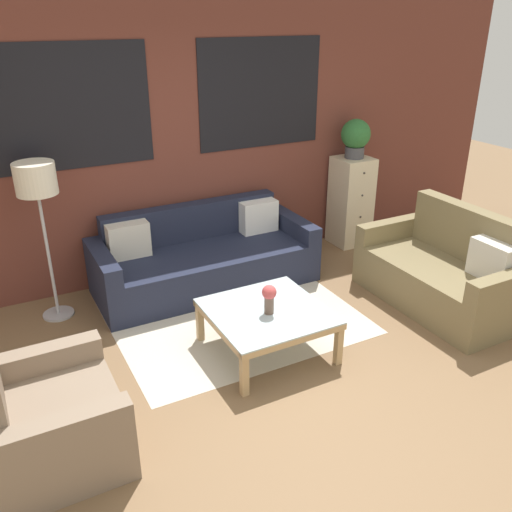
% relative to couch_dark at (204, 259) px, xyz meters
% --- Properties ---
extents(ground_plane, '(16.00, 16.00, 0.00)m').
position_rel_couch_dark_xyz_m(ground_plane, '(-0.06, -1.95, -0.28)').
color(ground_plane, brown).
extents(wall_back_brick, '(8.40, 0.09, 2.80)m').
position_rel_couch_dark_xyz_m(wall_back_brick, '(-0.06, 0.49, 1.13)').
color(wall_back_brick, brown).
rests_on(wall_back_brick, ground_plane).
extents(rug, '(2.15, 1.74, 0.00)m').
position_rel_couch_dark_xyz_m(rug, '(-0.03, -0.76, -0.27)').
color(rug, beige).
rests_on(rug, ground_plane).
extents(couch_dark, '(2.20, 0.88, 0.78)m').
position_rel_couch_dark_xyz_m(couch_dark, '(0.00, 0.00, 0.00)').
color(couch_dark, '#1E2338').
rests_on(couch_dark, ground_plane).
extents(settee_vintage, '(0.80, 1.55, 0.92)m').
position_rel_couch_dark_xyz_m(settee_vintage, '(1.85, -1.44, 0.03)').
color(settee_vintage, olive).
rests_on(settee_vintage, ground_plane).
extents(armchair_corner, '(0.80, 0.90, 0.84)m').
position_rel_couch_dark_xyz_m(armchair_corner, '(-1.78, -1.75, 0.00)').
color(armchair_corner, '#84705B').
rests_on(armchair_corner, ground_plane).
extents(coffee_table, '(0.91, 0.91, 0.39)m').
position_rel_couch_dark_xyz_m(coffee_table, '(-0.03, -1.37, 0.05)').
color(coffee_table, silver).
rests_on(coffee_table, ground_plane).
extents(floor_lamp, '(0.34, 0.34, 1.44)m').
position_rel_couch_dark_xyz_m(floor_lamp, '(-1.45, 0.05, 0.95)').
color(floor_lamp, '#B2B2B7').
rests_on(floor_lamp, ground_plane).
extents(drawer_cabinet, '(0.41, 0.42, 1.05)m').
position_rel_couch_dark_xyz_m(drawer_cabinet, '(1.98, 0.21, 0.25)').
color(drawer_cabinet, beige).
rests_on(drawer_cabinet, ground_plane).
extents(potted_plant, '(0.33, 0.33, 0.44)m').
position_rel_couch_dark_xyz_m(potted_plant, '(1.98, 0.21, 1.01)').
color(potted_plant, '#47474C').
rests_on(potted_plant, drawer_cabinet).
extents(flower_vase, '(0.12, 0.12, 0.24)m').
position_rel_couch_dark_xyz_m(flower_vase, '(-0.03, -1.41, 0.26)').
color(flower_vase, brown).
rests_on(flower_vase, coffee_table).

